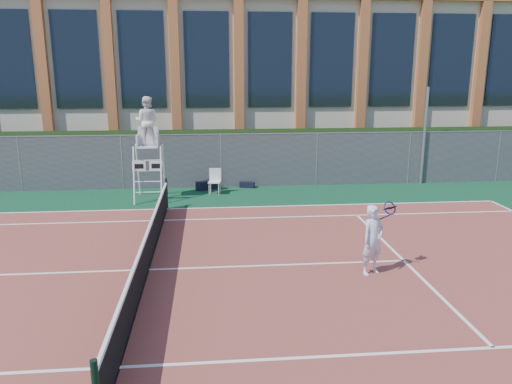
{
  "coord_description": "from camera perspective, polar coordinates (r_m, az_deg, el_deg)",
  "views": [
    {
      "loc": [
        1.56,
        -11.49,
        4.73
      ],
      "look_at": [
        2.9,
        3.0,
        1.18
      ],
      "focal_mm": 35.0,
      "sensor_mm": 36.0,
      "label": 1
    }
  ],
  "objects": [
    {
      "name": "plastic_chair",
      "position": [
        19.62,
        -4.72,
        1.5
      ],
      "size": [
        0.53,
        0.53,
        0.99
      ],
      "color": "silver",
      "rests_on": "apron"
    },
    {
      "name": "tennis_net",
      "position": [
        12.33,
        -12.32,
        -6.5
      ],
      "size": [
        0.1,
        11.3,
        1.1
      ],
      "color": "black",
      "rests_on": "ground"
    },
    {
      "name": "steel_pole",
      "position": [
        22.27,
        18.67,
        6.05
      ],
      "size": [
        0.12,
        0.12,
        4.08
      ],
      "primitive_type": "cylinder",
      "color": "#9EA0A5",
      "rests_on": "ground"
    },
    {
      "name": "hedge",
      "position": [
        21.85,
        -9.34,
        3.97
      ],
      "size": [
        40.0,
        1.4,
        2.2
      ],
      "primitive_type": "cube",
      "color": "black",
      "rests_on": "ground"
    },
    {
      "name": "sports_bag_far",
      "position": [
        20.67,
        -1.03,
        0.85
      ],
      "size": [
        0.64,
        0.4,
        0.24
      ],
      "primitive_type": "cube",
      "rotation": [
        0.0,
        0.0,
        -0.26
      ],
      "color": "black",
      "rests_on": "apron"
    },
    {
      "name": "apron",
      "position": [
        13.45,
        -11.7,
        -7.16
      ],
      "size": [
        36.0,
        20.0,
        0.01
      ],
      "primitive_type": "cube",
      "color": "#0D3A26",
      "rests_on": "ground"
    },
    {
      "name": "tennis_player",
      "position": [
        12.05,
        13.22,
        -5.33
      ],
      "size": [
        1.0,
        0.76,
        1.69
      ],
      "color": "silver",
      "rests_on": "tennis_court"
    },
    {
      "name": "fence",
      "position": [
        20.67,
        -9.56,
        3.41
      ],
      "size": [
        40.0,
        0.06,
        2.2
      ],
      "primitive_type": null,
      "color": "#595E60",
      "rests_on": "ground"
    },
    {
      "name": "sports_bag_near",
      "position": [
        20.42,
        -5.69,
        0.8
      ],
      "size": [
        0.89,
        0.73,
        0.36
      ],
      "primitive_type": "cube",
      "rotation": [
        0.0,
        0.0,
        0.56
      ],
      "color": "black",
      "rests_on": "apron"
    },
    {
      "name": "tennis_court",
      "position": [
        12.52,
        -12.2,
        -8.72
      ],
      "size": [
        23.77,
        10.97,
        0.02
      ],
      "primitive_type": "cube",
      "color": "brown",
      "rests_on": "apron"
    },
    {
      "name": "building",
      "position": [
        29.49,
        -8.53,
        12.43
      ],
      "size": [
        45.0,
        10.6,
        8.22
      ],
      "color": "beige",
      "rests_on": "ground"
    },
    {
      "name": "umpire_chair",
      "position": [
        18.78,
        -12.35,
        7.61
      ],
      "size": [
        1.08,
        1.67,
        3.88
      ],
      "color": "white",
      "rests_on": "ground"
    },
    {
      "name": "ground",
      "position": [
        12.52,
        -12.19,
        -8.8
      ],
      "size": [
        120.0,
        120.0,
        0.0
      ],
      "primitive_type": "plane",
      "color": "#233814"
    }
  ]
}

